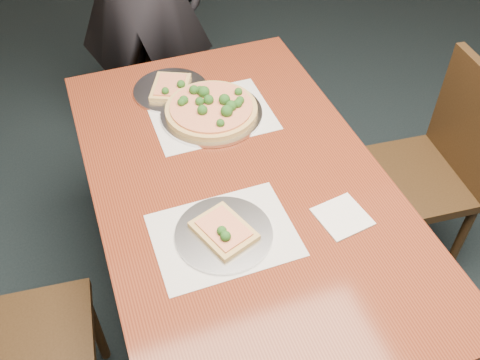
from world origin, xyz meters
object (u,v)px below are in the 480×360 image
object	(u,v)px
slice_plate_far	(171,89)
chair_far	(154,54)
pizza_pan	(212,109)
slice_plate_near	(224,233)
dining_table	(240,200)
chair_right	(433,164)

from	to	relation	value
slice_plate_far	chair_far	bearing A→B (deg)	84.46
pizza_pan	slice_plate_near	distance (m)	0.55
dining_table	chair_right	distance (m)	0.83
dining_table	slice_plate_far	distance (m)	0.54
chair_far	slice_plate_near	world-z (taller)	chair_far
pizza_pan	slice_plate_far	xyz separation A→B (m)	(-0.10, 0.19, -0.01)
chair_far	slice_plate_far	distance (m)	0.69
dining_table	slice_plate_far	world-z (taller)	slice_plate_far
chair_far	chair_right	world-z (taller)	same
dining_table	slice_plate_near	xyz separation A→B (m)	(-0.12, -0.19, 0.11)
dining_table	chair_far	size ratio (longest dim) A/B	1.65
dining_table	chair_right	xyz separation A→B (m)	(0.81, 0.04, -0.14)
slice_plate_near	slice_plate_far	world-z (taller)	slice_plate_near
dining_table	chair_far	xyz separation A→B (m)	(-0.02, 1.17, -0.14)
chair_far	chair_right	size ratio (longest dim) A/B	1.00
dining_table	slice_plate_near	bearing A→B (deg)	-121.72
chair_right	pizza_pan	world-z (taller)	chair_right
dining_table	pizza_pan	bearing A→B (deg)	87.04
chair_far	chair_right	bearing A→B (deg)	-60.05
dining_table	chair_right	world-z (taller)	chair_right
dining_table	slice_plate_near	distance (m)	0.25
pizza_pan	slice_plate_near	size ratio (longest dim) A/B	1.29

